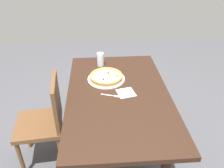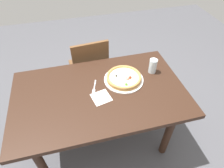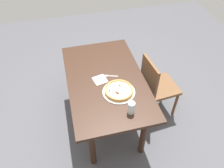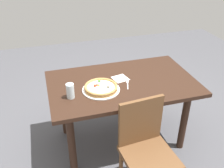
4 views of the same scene
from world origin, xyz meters
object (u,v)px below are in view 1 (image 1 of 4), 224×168
at_px(chair_near, 46,120).
at_px(plate, 106,79).
at_px(drinking_glass, 100,59).
at_px(napkin, 126,93).
at_px(fork, 112,96).
at_px(pizza, 106,76).
at_px(dining_table, 118,103).

bearing_deg(chair_near, plate, -72.67).
height_order(drinking_glass, napkin, drinking_glass).
xyz_separation_m(fork, napkin, (-0.03, 0.12, -0.00)).
xyz_separation_m(plate, drinking_glass, (-0.28, -0.04, 0.06)).
xyz_separation_m(chair_near, drinking_glass, (-0.51, 0.51, 0.32)).
bearing_deg(pizza, drinking_glass, -171.28).
height_order(pizza, napkin, pizza).
bearing_deg(fork, plate, 114.99).
xyz_separation_m(dining_table, napkin, (0.00, 0.06, 0.10)).
xyz_separation_m(plate, napkin, (0.24, 0.15, -0.00)).
xyz_separation_m(pizza, fork, (0.27, 0.03, -0.03)).
bearing_deg(chair_near, pizza, -72.67).
distance_m(pizza, napkin, 0.28).
bearing_deg(dining_table, pizza, -159.29).
relative_size(pizza, drinking_glass, 2.26).
bearing_deg(napkin, fork, -76.00).
xyz_separation_m(chair_near, plate, (-0.23, 0.55, 0.26)).
height_order(chair_near, plate, chair_near).
xyz_separation_m(chair_near, pizza, (-0.23, 0.55, 0.29)).
height_order(chair_near, fork, chair_near).
relative_size(dining_table, pizza, 4.66).
relative_size(chair_near, fork, 5.35).
relative_size(dining_table, chair_near, 1.63).
relative_size(plate, napkin, 2.44).
bearing_deg(fork, pizza, 114.86).
bearing_deg(chair_near, dining_table, -95.65).
distance_m(chair_near, napkin, 0.75).
distance_m(chair_near, fork, 0.64).
bearing_deg(plate, dining_table, 20.85).
relative_size(drinking_glass, napkin, 0.96).
relative_size(fork, napkin, 1.16).
bearing_deg(plate, pizza, 109.60).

